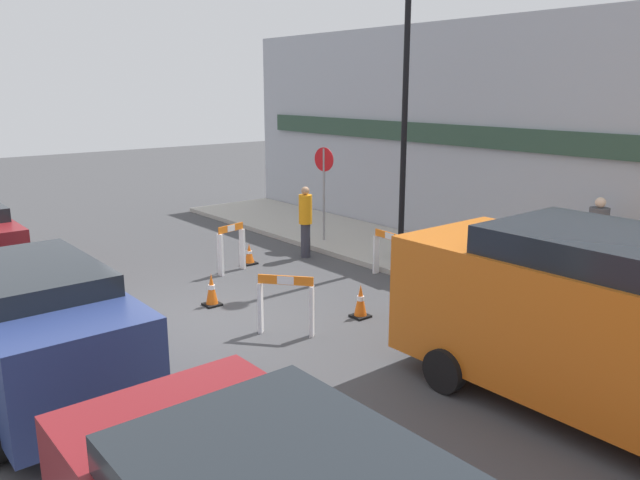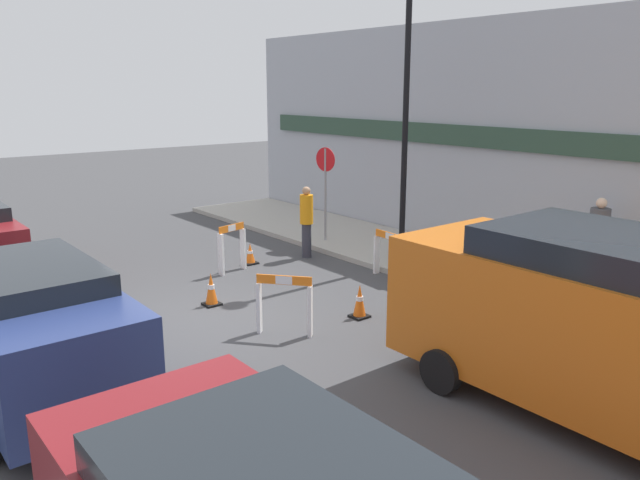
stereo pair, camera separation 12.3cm
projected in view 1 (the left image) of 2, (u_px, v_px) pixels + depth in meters
The scene contains 15 objects.
ground_plane at pixel (202, 323), 10.72m from camera, with size 60.00×60.00×0.00m, color #424244.
sidewalk_slab at pixel (433, 260), 14.39m from camera, with size 18.00×2.98×0.12m.
storefront_facade at pixel (482, 139), 14.70m from camera, with size 18.00×0.22×5.50m.
streetlamp_post at pixel (406, 74), 13.28m from camera, with size 0.44×0.44×6.47m.
stop_sign at pixel (324, 179), 15.65m from camera, with size 0.59×0.13×2.36m.
barricade_0 at pixel (286, 303), 10.08m from camera, with size 0.79×0.69×1.01m.
barricade_1 at pixel (389, 253), 13.09m from camera, with size 0.93×0.20×0.99m.
barricade_2 at pixel (232, 247), 13.51m from camera, with size 0.29×0.73×1.06m.
traffic_cone_0 at pixel (361, 301), 10.91m from camera, with size 0.30×0.30×0.60m.
traffic_cone_1 at pixel (212, 290), 11.49m from camera, with size 0.30×0.30×0.62m.
traffic_cone_2 at pixel (249, 254), 14.21m from camera, with size 0.30×0.30×0.48m.
person_worker at pixel (305, 219), 14.62m from camera, with size 0.44×0.44×1.70m.
person_pedestrian at pixel (596, 240), 12.04m from camera, with size 0.45×0.45×1.78m.
parked_car_1 at pixel (34, 322), 8.05m from camera, with size 4.35×1.85×1.76m.
work_van at pixel (616, 320), 7.38m from camera, with size 5.42×2.27×2.29m.
Camera 1 is at (9.08, -4.80, 3.95)m, focal length 35.00 mm.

